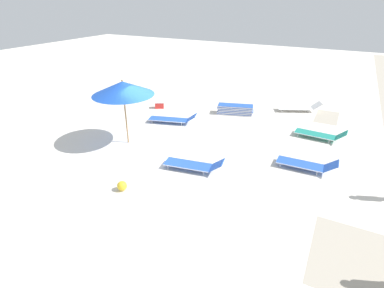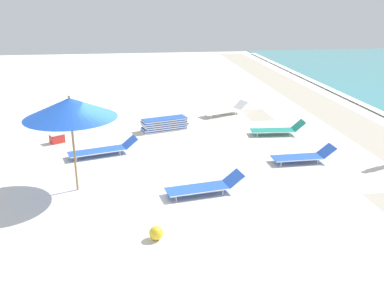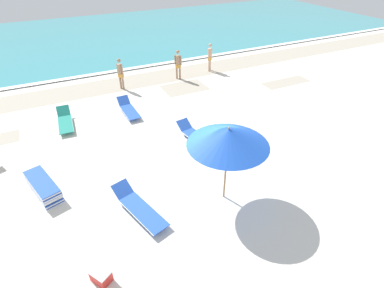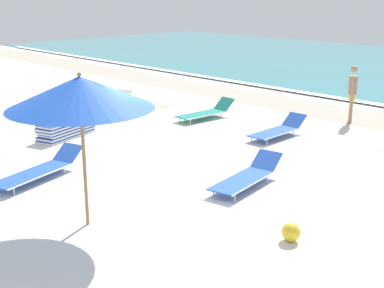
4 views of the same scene
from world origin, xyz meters
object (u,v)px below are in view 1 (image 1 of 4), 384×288
at_px(sun_lounger_under_umbrella, 194,165).
at_px(beach_ball, 122,186).
at_px(sun_lounger_near_water_left, 320,134).
at_px(lounger_stack, 235,109).
at_px(sun_lounger_near_water_right, 299,107).
at_px(sun_lounger_beside_umbrella, 307,164).
at_px(cooler_box, 159,105).
at_px(sun_lounger_mid_beach_solo, 173,119).
at_px(beach_umbrella, 123,88).

distance_m(sun_lounger_under_umbrella, beach_ball, 2.64).
bearing_deg(sun_lounger_near_water_left, lounger_stack, -102.04).
xyz_separation_m(sun_lounger_near_water_left, sun_lounger_near_water_right, (-3.21, -1.45, -0.01)).
height_order(sun_lounger_beside_umbrella, beach_ball, sun_lounger_beside_umbrella).
height_order(sun_lounger_beside_umbrella, cooler_box, sun_lounger_beside_umbrella).
distance_m(lounger_stack, sun_lounger_beside_umbrella, 5.95).
bearing_deg(lounger_stack, cooler_box, -92.42).
bearing_deg(sun_lounger_under_umbrella, cooler_box, -146.39).
relative_size(sun_lounger_under_umbrella, sun_lounger_beside_umbrella, 1.08).
height_order(sun_lounger_under_umbrella, beach_ball, sun_lounger_under_umbrella).
bearing_deg(sun_lounger_under_umbrella, sun_lounger_near_water_left, 132.83).
distance_m(sun_lounger_mid_beach_solo, cooler_box, 2.37).
bearing_deg(sun_lounger_mid_beach_solo, beach_ball, -1.79).
relative_size(beach_umbrella, lounger_stack, 1.35).
height_order(sun_lounger_near_water_left, sun_lounger_mid_beach_solo, sun_lounger_near_water_left).
distance_m(sun_lounger_near_water_left, beach_ball, 8.75).
bearing_deg(lounger_stack, beach_ball, -22.49).
xyz_separation_m(sun_lounger_beside_umbrella, cooler_box, (-3.12, -8.32, -0.02)).
distance_m(sun_lounger_under_umbrella, sun_lounger_near_water_right, 8.38).
distance_m(beach_umbrella, sun_lounger_near_water_right, 9.60).
bearing_deg(sun_lounger_mid_beach_solo, sun_lounger_under_umbrella, 24.00).
bearing_deg(sun_lounger_beside_umbrella, sun_lounger_under_umbrella, -63.72).
distance_m(beach_umbrella, sun_lounger_near_water_left, 8.61).
bearing_deg(beach_ball, sun_lounger_beside_umbrella, 128.93).
relative_size(sun_lounger_mid_beach_solo, beach_ball, 7.57).
bearing_deg(sun_lounger_mid_beach_solo, sun_lounger_beside_umbrella, 60.07).
height_order(beach_umbrella, sun_lounger_under_umbrella, beach_umbrella).
bearing_deg(beach_umbrella, sun_lounger_beside_umbrella, 99.46).
height_order(lounger_stack, sun_lounger_mid_beach_solo, sun_lounger_mid_beach_solo).
distance_m(sun_lounger_beside_umbrella, cooler_box, 8.89).
relative_size(beach_umbrella, sun_lounger_near_water_left, 1.28).
height_order(sun_lounger_beside_umbrella, sun_lounger_mid_beach_solo, sun_lounger_beside_umbrella).
bearing_deg(sun_lounger_under_umbrella, sun_lounger_beside_umbrella, 108.06).
distance_m(sun_lounger_near_water_left, cooler_box, 8.45).
bearing_deg(lounger_stack, sun_lounger_near_water_right, 107.49).
xyz_separation_m(sun_lounger_under_umbrella, sun_lounger_beside_umbrella, (-1.89, 3.58, 0.00)).
bearing_deg(sun_lounger_near_water_left, beach_ball, -32.92).
bearing_deg(beach_ball, sun_lounger_mid_beach_solo, -165.30).
bearing_deg(lounger_stack, beach_umbrella, -44.96).
bearing_deg(sun_lounger_mid_beach_solo, cooler_box, -147.56).
distance_m(beach_umbrella, cooler_box, 4.98).
xyz_separation_m(beach_umbrella, sun_lounger_under_umbrella, (0.71, 3.52, -2.16)).
bearing_deg(sun_lounger_beside_umbrella, beach_umbrella, -82.09).
distance_m(sun_lounger_near_water_left, sun_lounger_near_water_right, 3.52).
bearing_deg(sun_lounger_mid_beach_solo, lounger_stack, 122.29).
bearing_deg(cooler_box, beach_ball, -97.55).
height_order(beach_umbrella, sun_lounger_mid_beach_solo, beach_umbrella).
xyz_separation_m(lounger_stack, sun_lounger_near_water_right, (-2.00, 2.93, -0.04)).
height_order(lounger_stack, sun_lounger_near_water_left, sun_lounger_near_water_left).
bearing_deg(lounger_stack, sun_lounger_beside_umbrella, 28.59).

